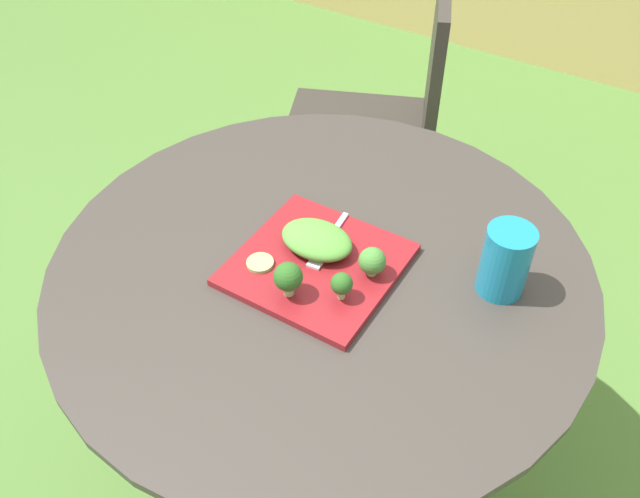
# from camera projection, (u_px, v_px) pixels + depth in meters

# --- Properties ---
(ground_plane) EXTENTS (12.00, 12.00, 0.00)m
(ground_plane) POSITION_uv_depth(u_px,v_px,m) (321.00, 471.00, 1.71)
(ground_plane) COLOR #4C7533
(patio_table) EXTENTS (0.96, 0.96, 0.74)m
(patio_table) POSITION_uv_depth(u_px,v_px,m) (321.00, 349.00, 1.36)
(patio_table) COLOR #38332D
(patio_table) RESTS_ON ground_plane
(patio_chair) EXTENTS (0.58, 0.58, 0.90)m
(patio_chair) POSITION_uv_depth(u_px,v_px,m) (391.00, 112.00, 1.94)
(patio_chair) COLOR #332D28
(patio_chair) RESTS_ON ground_plane
(salad_plate) EXTENTS (0.27, 0.27, 0.01)m
(salad_plate) POSITION_uv_depth(u_px,v_px,m) (319.00, 265.00, 1.18)
(salad_plate) COLOR maroon
(salad_plate) RESTS_ON patio_table
(drinking_glass) EXTENTS (0.08, 0.08, 0.13)m
(drinking_glass) POSITION_uv_depth(u_px,v_px,m) (505.00, 264.00, 1.11)
(drinking_glass) COLOR teal
(drinking_glass) RESTS_ON patio_table
(fork) EXTENTS (0.03, 0.15, 0.00)m
(fork) POSITION_uv_depth(u_px,v_px,m) (325.00, 245.00, 1.20)
(fork) COLOR silver
(fork) RESTS_ON salad_plate
(lettuce_mound) EXTENTS (0.13, 0.10, 0.04)m
(lettuce_mound) POSITION_uv_depth(u_px,v_px,m) (317.00, 240.00, 1.19)
(lettuce_mound) COLOR #519338
(lettuce_mound) RESTS_ON salad_plate
(broccoli_floret_0) EXTENTS (0.04, 0.04, 0.05)m
(broccoli_floret_0) POSITION_uv_depth(u_px,v_px,m) (342.00, 284.00, 1.09)
(broccoli_floret_0) COLOR #99B770
(broccoli_floret_0) RESTS_ON salad_plate
(broccoli_floret_1) EXTENTS (0.05, 0.05, 0.06)m
(broccoli_floret_1) POSITION_uv_depth(u_px,v_px,m) (290.00, 278.00, 1.09)
(broccoli_floret_1) COLOR #99B770
(broccoli_floret_1) RESTS_ON salad_plate
(broccoli_floret_2) EXTENTS (0.05, 0.05, 0.05)m
(broccoli_floret_2) POSITION_uv_depth(u_px,v_px,m) (372.00, 261.00, 1.13)
(broccoli_floret_2) COLOR #99B770
(broccoli_floret_2) RESTS_ON salad_plate
(cucumber_slice_0) EXTENTS (0.05, 0.05, 0.01)m
(cucumber_slice_0) POSITION_uv_depth(u_px,v_px,m) (260.00, 263.00, 1.17)
(cucumber_slice_0) COLOR #8EB766
(cucumber_slice_0) RESTS_ON salad_plate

